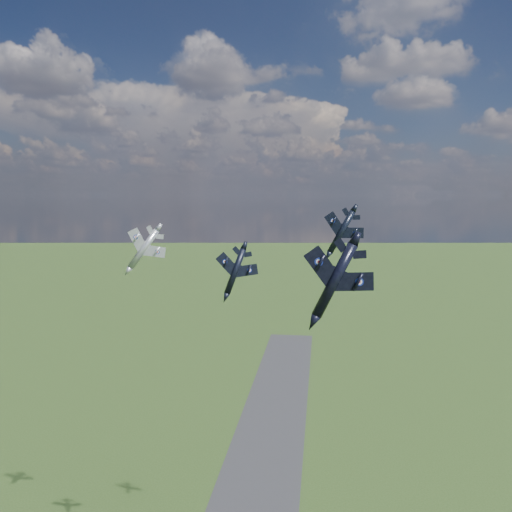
% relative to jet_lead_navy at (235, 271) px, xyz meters
% --- Properties ---
extents(jet_lead_navy, '(12.16, 14.48, 5.58)m').
position_rel_jet_lead_navy_xyz_m(jet_lead_navy, '(0.00, 0.00, 0.00)').
color(jet_lead_navy, black).
extents(jet_right_navy, '(11.95, 16.19, 8.00)m').
position_rel_jet_lead_navy_xyz_m(jet_right_navy, '(18.28, -20.93, 2.20)').
color(jet_right_navy, black).
extents(jet_high_navy, '(9.40, 12.82, 6.62)m').
position_rel_jet_lead_navy_xyz_m(jet_high_navy, '(20.18, 7.66, 7.19)').
color(jet_high_navy, black).
extents(jet_left_silver, '(12.37, 15.59, 8.20)m').
position_rel_jet_lead_navy_xyz_m(jet_left_silver, '(-22.08, 10.54, 2.84)').
color(jet_left_silver, '#9FA3AA').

